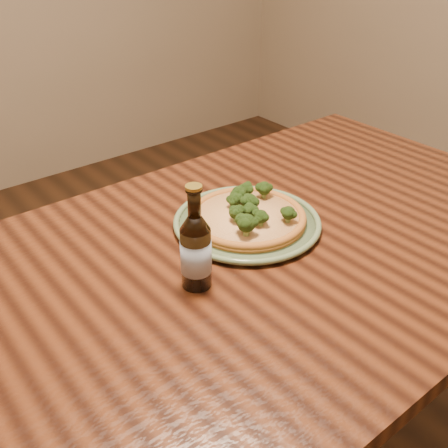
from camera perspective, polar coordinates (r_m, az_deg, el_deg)
table at (r=1.15m, az=2.19°, el=-6.87°), size 1.60×0.90×0.75m
plate at (r=1.18m, az=2.52°, el=0.21°), size 0.33×0.33×0.02m
pizza at (r=1.17m, az=2.58°, el=0.91°), size 0.26×0.26×0.07m
beer_bottle at (r=0.96m, az=-3.09°, el=-2.87°), size 0.06×0.06×0.21m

